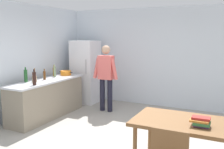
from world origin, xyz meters
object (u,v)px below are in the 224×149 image
at_px(bottle_wine_dark, 34,78).
at_px(bottle_wine_green, 26,76).
at_px(book_stack, 201,122).
at_px(refrigerator, 86,72).
at_px(cooking_pot, 66,73).
at_px(bottle_oil_amber, 54,72).
at_px(dining_table, 184,126).
at_px(utensil_jar, 35,79).
at_px(bottle_beer_brown, 44,75).
at_px(bottle_vinegar_tall, 55,72).
at_px(person, 106,74).

distance_m(bottle_wine_dark, bottle_wine_green, 0.47).
xyz_separation_m(bottle_wine_green, book_stack, (3.88, -0.83, -0.23)).
distance_m(refrigerator, cooking_pot, 0.79).
bearing_deg(bottle_oil_amber, bottle_wine_green, -90.38).
xyz_separation_m(dining_table, bottle_oil_amber, (-3.63, 1.68, 0.34)).
xyz_separation_m(refrigerator, bottle_oil_amber, (-0.33, -1.02, 0.12)).
relative_size(refrigerator, bottle_oil_amber, 6.43).
bearing_deg(cooking_pot, bottle_oil_amber, -128.37).
relative_size(utensil_jar, bottle_beer_brown, 1.23).
bearing_deg(book_stack, bottle_beer_brown, 161.09).
xyz_separation_m(bottle_vinegar_tall, book_stack, (3.75, -1.69, -0.22)).
xyz_separation_m(refrigerator, bottle_wine_dark, (0.09, -2.20, 0.15)).
height_order(person, book_stack, person).
height_order(bottle_oil_amber, bottle_vinegar_tall, bottle_vinegar_tall).
relative_size(bottle_oil_amber, bottle_wine_dark, 0.82).
height_order(bottle_oil_amber, bottle_wine_dark, bottle_wine_dark).
distance_m(utensil_jar, book_stack, 3.80).
bearing_deg(refrigerator, person, -30.23).
height_order(utensil_jar, book_stack, utensil_jar).
height_order(cooking_pot, bottle_wine_dark, bottle_wine_dark).
distance_m(dining_table, bottle_vinegar_tall, 3.85).
relative_size(bottle_beer_brown, bottle_wine_green, 0.76).
bearing_deg(book_stack, refrigerator, 141.28).
distance_m(bottle_beer_brown, bottle_vinegar_tall, 0.42).
bearing_deg(refrigerator, bottle_oil_amber, -107.94).
relative_size(bottle_oil_amber, book_stack, 1.10).
height_order(utensil_jar, bottle_vinegar_tall, same).
relative_size(bottle_oil_amber, bottle_wine_green, 0.82).
bearing_deg(bottle_beer_brown, dining_table, -18.05).
distance_m(cooking_pot, utensil_jar, 1.16).
height_order(person, bottle_oil_amber, person).
height_order(cooking_pot, bottle_wine_green, bottle_wine_green).
height_order(person, cooking_pot, person).
xyz_separation_m(refrigerator, bottle_beer_brown, (-0.18, -1.57, 0.11)).
relative_size(person, dining_table, 1.21).
distance_m(bottle_vinegar_tall, book_stack, 4.12).
bearing_deg(cooking_pot, bottle_wine_dark, -80.90).
bearing_deg(bottle_oil_amber, dining_table, -24.85).
height_order(refrigerator, dining_table, refrigerator).
distance_m(bottle_wine_dark, bottle_beer_brown, 0.69).
distance_m(person, dining_table, 3.20).
bearing_deg(bottle_wine_green, bottle_wine_dark, -23.82).
distance_m(cooking_pot, bottle_wine_dark, 1.44).
height_order(dining_table, bottle_beer_brown, bottle_beer_brown).
relative_size(cooking_pot, bottle_vinegar_tall, 1.25).
relative_size(cooking_pot, book_stack, 1.57).
height_order(person, dining_table, person).
relative_size(utensil_jar, bottle_vinegar_tall, 1.00).
bearing_deg(person, book_stack, -41.41).
distance_m(bottle_beer_brown, book_stack, 3.94).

